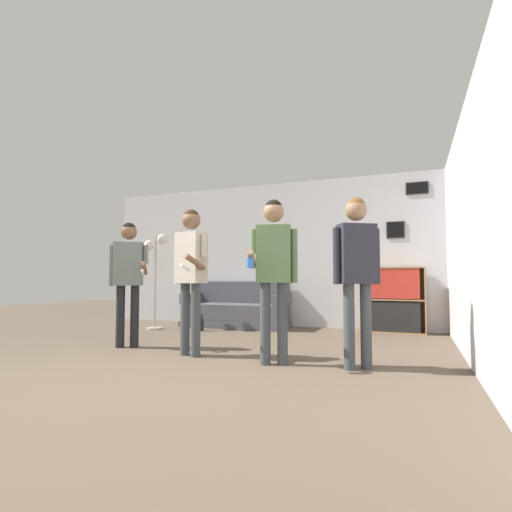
{
  "coord_description": "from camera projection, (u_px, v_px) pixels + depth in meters",
  "views": [
    {
      "loc": [
        2.14,
        -2.72,
        0.91
      ],
      "look_at": [
        0.19,
        2.23,
        1.19
      ],
      "focal_mm": 28.0,
      "sensor_mm": 36.0,
      "label": 1
    }
  ],
  "objects": [
    {
      "name": "ground_plane",
      "position": [
        134.0,
        388.0,
        3.26
      ],
      "size": [
        20.0,
        20.0,
        0.0
      ],
      "primitive_type": "plane",
      "color": "brown"
    },
    {
      "name": "wall_back",
      "position": [
        291.0,
        254.0,
        7.5
      ],
      "size": [
        7.72,
        0.08,
        2.7
      ],
      "color": "silver",
      "rests_on": "ground_plane"
    },
    {
      "name": "wall_right",
      "position": [
        466.0,
        237.0,
        4.42
      ],
      "size": [
        0.06,
        6.86,
        2.7
      ],
      "color": "silver",
      "rests_on": "ground_plane"
    },
    {
      "name": "couch",
      "position": [
        236.0,
        311.0,
        7.39
      ],
      "size": [
        1.93,
        0.8,
        0.83
      ],
      "color": "#4C4C56",
      "rests_on": "ground_plane"
    },
    {
      "name": "bookshelf",
      "position": [
        393.0,
        300.0,
        6.58
      ],
      "size": [
        0.99,
        0.3,
        1.08
      ],
      "color": "#A87F51",
      "rests_on": "ground_plane"
    },
    {
      "name": "floor_lamp",
      "position": [
        155.0,
        259.0,
        7.05
      ],
      "size": [
        0.46,
        0.28,
        1.67
      ],
      "color": "#ADA89E",
      "rests_on": "ground_plane"
    },
    {
      "name": "person_player_foreground_left",
      "position": [
        128.0,
        271.0,
        5.23
      ],
      "size": [
        0.59,
        0.37,
        1.63
      ],
      "color": "black",
      "rests_on": "ground_plane"
    },
    {
      "name": "person_player_foreground_center",
      "position": [
        191.0,
        265.0,
        4.67
      ],
      "size": [
        0.48,
        0.55,
        1.71
      ],
      "color": "#3D4247",
      "rests_on": "ground_plane"
    },
    {
      "name": "person_watcher_holding_cup",
      "position": [
        274.0,
        262.0,
        4.2
      ],
      "size": [
        0.49,
        0.51,
        1.73
      ],
      "color": "#3D4247",
      "rests_on": "ground_plane"
    },
    {
      "name": "person_spectator_near_bookshelf",
      "position": [
        357.0,
        262.0,
        3.99
      ],
      "size": [
        0.43,
        0.36,
        1.72
      ],
      "color": "#3D4247",
      "rests_on": "ground_plane"
    },
    {
      "name": "bottle_on_floor",
      "position": [
        202.0,
        324.0,
        6.76
      ],
      "size": [
        0.08,
        0.08,
        0.28
      ],
      "color": "black",
      "rests_on": "ground_plane"
    }
  ]
}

